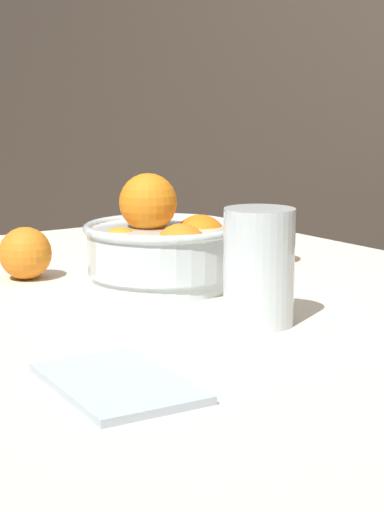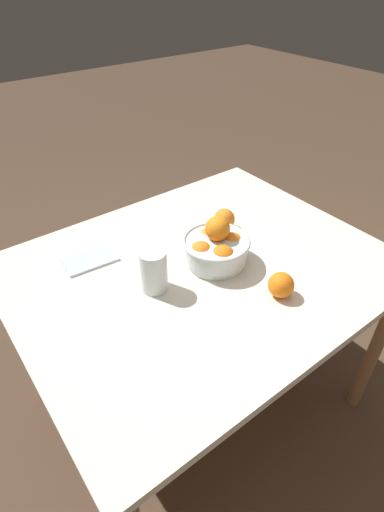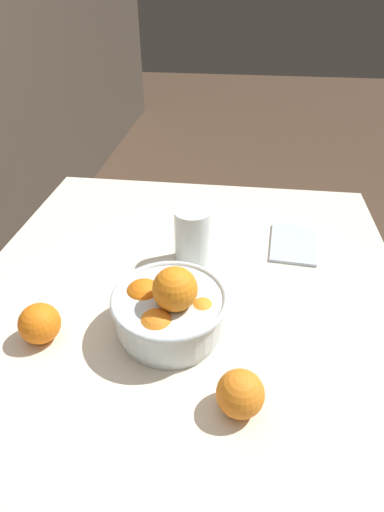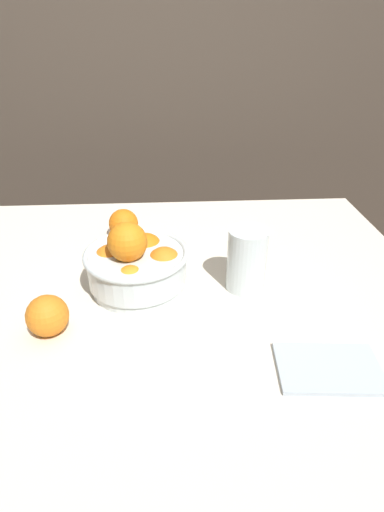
{
  "view_description": "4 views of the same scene",
  "coord_description": "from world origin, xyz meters",
  "px_view_note": "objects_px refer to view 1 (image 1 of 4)",
  "views": [
    {
      "loc": [
        0.94,
        -0.62,
        1.04
      ],
      "look_at": [
        0.08,
        -0.02,
        0.84
      ],
      "focal_mm": 60.0,
      "sensor_mm": 36.0,
      "label": 1
    },
    {
      "loc": [
        0.64,
        0.8,
        1.6
      ],
      "look_at": [
        0.04,
        0.0,
        0.83
      ],
      "focal_mm": 28.0,
      "sensor_mm": 36.0,
      "label": 2
    },
    {
      "loc": [
        -0.59,
        -0.1,
        1.35
      ],
      "look_at": [
        0.1,
        -0.01,
        0.85
      ],
      "focal_mm": 28.0,
      "sensor_mm": 36.0,
      "label": 3
    },
    {
      "loc": [
        0.02,
        -0.71,
        1.27
      ],
      "look_at": [
        0.07,
        0.04,
        0.83
      ],
      "focal_mm": 28.0,
      "sensor_mm": 36.0,
      "label": 4
    }
  ],
  "objects_px": {
    "fruit_bowl": "(162,247)",
    "orange_loose_front": "(270,238)",
    "orange_loose_near_bowl": "(25,253)",
    "juice_glass": "(261,273)"
  },
  "relations": [
    {
      "from": "juice_glass",
      "to": "orange_loose_near_bowl",
      "type": "xyz_separation_m",
      "value": [
        -0.39,
        -0.13,
        -0.02
      ]
    },
    {
      "from": "fruit_bowl",
      "to": "orange_loose_front",
      "type": "height_order",
      "value": "fruit_bowl"
    },
    {
      "from": "juice_glass",
      "to": "orange_loose_near_bowl",
      "type": "relative_size",
      "value": 1.79
    },
    {
      "from": "fruit_bowl",
      "to": "juice_glass",
      "type": "height_order",
      "value": "fruit_bowl"
    },
    {
      "from": "fruit_bowl",
      "to": "juice_glass",
      "type": "distance_m",
      "value": 0.23
    },
    {
      "from": "fruit_bowl",
      "to": "orange_loose_front",
      "type": "relative_size",
      "value": 2.84
    },
    {
      "from": "juice_glass",
      "to": "orange_loose_front",
      "type": "xyz_separation_m",
      "value": [
        -0.28,
        0.25,
        -0.02
      ]
    },
    {
      "from": "fruit_bowl",
      "to": "juice_glass",
      "type": "xyz_separation_m",
      "value": [
        0.23,
        -0.01,
        0.0
      ]
    },
    {
      "from": "fruit_bowl",
      "to": "orange_loose_near_bowl",
      "type": "distance_m",
      "value": 0.21
    },
    {
      "from": "orange_loose_front",
      "to": "juice_glass",
      "type": "bearing_deg",
      "value": -41.39
    }
  ]
}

